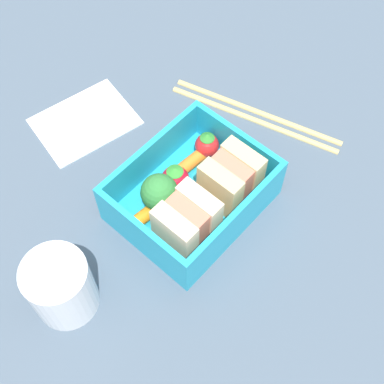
{
  "coord_description": "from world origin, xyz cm",
  "views": [
    {
      "loc": [
        21.15,
        18.89,
        49.54
      ],
      "look_at": [
        0.0,
        0.0,
        2.7
      ],
      "focal_mm": 50.0,
      "sensor_mm": 36.0,
      "label": 1
    }
  ],
  "objects_px": {
    "broccoli_floret": "(159,192)",
    "strawberry_far_left": "(207,145)",
    "carrot_stick_left": "(143,217)",
    "carrot_stick_far_left": "(190,163)",
    "drinking_glass": "(61,287)",
    "folded_napkin": "(85,121)",
    "strawberry_left": "(174,180)",
    "chopstick_pair": "(255,114)",
    "sandwich_left": "(231,178)",
    "sandwich_center_left": "(187,221)"
  },
  "relations": [
    {
      "from": "sandwich_center_left",
      "to": "carrot_stick_left",
      "type": "xyz_separation_m",
      "value": [
        0.02,
        -0.04,
        -0.02
      ]
    },
    {
      "from": "sandwich_left",
      "to": "carrot_stick_left",
      "type": "height_order",
      "value": "sandwich_left"
    },
    {
      "from": "strawberry_far_left",
      "to": "chopstick_pair",
      "type": "xyz_separation_m",
      "value": [
        -0.08,
        0.0,
        -0.02
      ]
    },
    {
      "from": "sandwich_center_left",
      "to": "carrot_stick_far_left",
      "type": "xyz_separation_m",
      "value": [
        -0.06,
        -0.05,
        -0.02
      ]
    },
    {
      "from": "strawberry_far_left",
      "to": "carrot_stick_left",
      "type": "distance_m",
      "value": 0.11
    },
    {
      "from": "strawberry_left",
      "to": "chopstick_pair",
      "type": "relative_size",
      "value": 0.17
    },
    {
      "from": "broccoli_floret",
      "to": "folded_napkin",
      "type": "xyz_separation_m",
      "value": [
        -0.03,
        -0.15,
        -0.04
      ]
    },
    {
      "from": "strawberry_left",
      "to": "folded_napkin",
      "type": "height_order",
      "value": "strawberry_left"
    },
    {
      "from": "strawberry_left",
      "to": "folded_napkin",
      "type": "bearing_deg",
      "value": -91.31
    },
    {
      "from": "carrot_stick_far_left",
      "to": "sandwich_center_left",
      "type": "bearing_deg",
      "value": 39.85
    },
    {
      "from": "sandwich_center_left",
      "to": "carrot_stick_far_left",
      "type": "height_order",
      "value": "sandwich_center_left"
    },
    {
      "from": "folded_napkin",
      "to": "carrot_stick_far_left",
      "type": "bearing_deg",
      "value": 101.57
    },
    {
      "from": "sandwich_left",
      "to": "folded_napkin",
      "type": "height_order",
      "value": "sandwich_left"
    },
    {
      "from": "folded_napkin",
      "to": "sandwich_center_left",
      "type": "bearing_deg",
      "value": 79.88
    },
    {
      "from": "broccoli_floret",
      "to": "carrot_stick_left",
      "type": "relative_size",
      "value": 1.14
    },
    {
      "from": "strawberry_left",
      "to": "broccoli_floret",
      "type": "height_order",
      "value": "broccoli_floret"
    },
    {
      "from": "folded_napkin",
      "to": "broccoli_floret",
      "type": "bearing_deg",
      "value": 79.25
    },
    {
      "from": "folded_napkin",
      "to": "sandwich_left",
      "type": "bearing_deg",
      "value": 99.51
    },
    {
      "from": "broccoli_floret",
      "to": "strawberry_far_left",
      "type": "bearing_deg",
      "value": -173.97
    },
    {
      "from": "chopstick_pair",
      "to": "drinking_glass",
      "type": "bearing_deg",
      "value": 1.36
    },
    {
      "from": "sandwich_left",
      "to": "sandwich_center_left",
      "type": "height_order",
      "value": "same"
    },
    {
      "from": "carrot_stick_far_left",
      "to": "carrot_stick_left",
      "type": "xyz_separation_m",
      "value": [
        0.08,
        0.01,
        -0.0
      ]
    },
    {
      "from": "sandwich_left",
      "to": "strawberry_left",
      "type": "xyz_separation_m",
      "value": [
        0.04,
        -0.05,
        -0.01
      ]
    },
    {
      "from": "sandwich_left",
      "to": "carrot_stick_far_left",
      "type": "xyz_separation_m",
      "value": [
        0.0,
        -0.05,
        -0.02
      ]
    },
    {
      "from": "carrot_stick_far_left",
      "to": "chopstick_pair",
      "type": "xyz_separation_m",
      "value": [
        -0.11,
        0.0,
        -0.02
      ]
    },
    {
      "from": "carrot_stick_far_left",
      "to": "folded_napkin",
      "type": "xyz_separation_m",
      "value": [
        0.03,
        -0.14,
        -0.02
      ]
    },
    {
      "from": "sandwich_center_left",
      "to": "strawberry_left",
      "type": "xyz_separation_m",
      "value": [
        -0.03,
        -0.05,
        -0.01
      ]
    },
    {
      "from": "carrot_stick_left",
      "to": "drinking_glass",
      "type": "height_order",
      "value": "drinking_glass"
    },
    {
      "from": "broccoli_floret",
      "to": "folded_napkin",
      "type": "height_order",
      "value": "broccoli_floret"
    },
    {
      "from": "sandwich_center_left",
      "to": "drinking_glass",
      "type": "distance_m",
      "value": 0.13
    },
    {
      "from": "sandwich_left",
      "to": "broccoli_floret",
      "type": "distance_m",
      "value": 0.07
    },
    {
      "from": "strawberry_left",
      "to": "chopstick_pair",
      "type": "xyz_separation_m",
      "value": [
        -0.14,
        -0.0,
        -0.02
      ]
    },
    {
      "from": "strawberry_far_left",
      "to": "carrot_stick_far_left",
      "type": "xyz_separation_m",
      "value": [
        0.03,
        -0.0,
        -0.01
      ]
    },
    {
      "from": "sandwich_left",
      "to": "carrot_stick_far_left",
      "type": "relative_size",
      "value": 1.17
    },
    {
      "from": "drinking_glass",
      "to": "folded_napkin",
      "type": "distance_m",
      "value": 0.22
    },
    {
      "from": "sandwich_left",
      "to": "folded_napkin",
      "type": "distance_m",
      "value": 0.2
    },
    {
      "from": "strawberry_far_left",
      "to": "broccoli_floret",
      "type": "distance_m",
      "value": 0.08
    },
    {
      "from": "sandwich_left",
      "to": "strawberry_far_left",
      "type": "relative_size",
      "value": 1.63
    },
    {
      "from": "strawberry_far_left",
      "to": "carrot_stick_far_left",
      "type": "height_order",
      "value": "strawberry_far_left"
    },
    {
      "from": "carrot_stick_left",
      "to": "folded_napkin",
      "type": "height_order",
      "value": "carrot_stick_left"
    },
    {
      "from": "strawberry_far_left",
      "to": "carrot_stick_left",
      "type": "relative_size",
      "value": 0.81
    },
    {
      "from": "folded_napkin",
      "to": "strawberry_far_left",
      "type": "bearing_deg",
      "value": 111.31
    },
    {
      "from": "sandwich_center_left",
      "to": "drinking_glass",
      "type": "xyz_separation_m",
      "value": [
        0.13,
        -0.04,
        -0.0
      ]
    },
    {
      "from": "sandwich_left",
      "to": "sandwich_center_left",
      "type": "relative_size",
      "value": 1.0
    },
    {
      "from": "strawberry_far_left",
      "to": "broccoli_floret",
      "type": "height_order",
      "value": "broccoli_floret"
    },
    {
      "from": "sandwich_left",
      "to": "sandwich_center_left",
      "type": "distance_m",
      "value": 0.07
    },
    {
      "from": "sandwich_center_left",
      "to": "strawberry_far_left",
      "type": "relative_size",
      "value": 1.63
    },
    {
      "from": "carrot_stick_left",
      "to": "folded_napkin",
      "type": "xyz_separation_m",
      "value": [
        -0.05,
        -0.15,
        -0.02
      ]
    },
    {
      "from": "drinking_glass",
      "to": "strawberry_far_left",
      "type": "bearing_deg",
      "value": -177.33
    },
    {
      "from": "strawberry_far_left",
      "to": "carrot_stick_left",
      "type": "bearing_deg",
      "value": 3.99
    }
  ]
}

